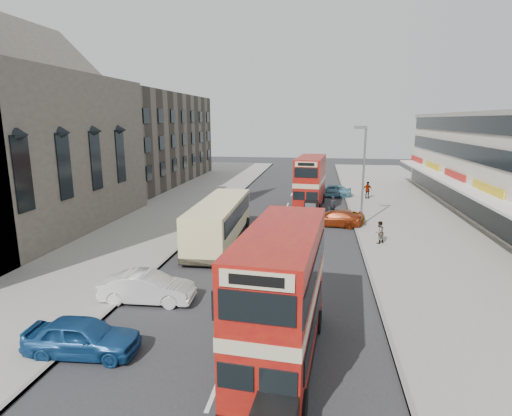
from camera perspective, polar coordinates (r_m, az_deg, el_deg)
The scene contains 19 objects.
ground at distance 17.79m, azimuth -2.45°, elevation -16.65°, with size 160.00×160.00×0.00m, color #28282B.
road_surface at distance 36.43m, azimuth 3.69°, elevation -1.44°, with size 12.00×90.00×0.01m, color #28282B.
pavement_right at distance 37.35m, azimuth 22.36°, elevation -1.90°, with size 12.00×90.00×0.15m, color gray.
pavement_left at distance 39.30m, azimuth -14.00°, elevation -0.67°, with size 12.00×90.00×0.15m, color gray.
kerb_left at distance 37.43m, azimuth -5.64°, elevation -0.99°, with size 0.20×90.00×0.16m, color gray.
kerb_right at distance 36.40m, azimuth 13.31°, elevation -1.65°, with size 0.20×90.00×0.16m, color gray.
brick_terrace at distance 58.95m, azimuth -16.60°, elevation 9.19°, with size 14.00×28.00×12.00m, color #66594C.
street_lamp at distance 33.66m, azimuth 14.66°, elevation 5.33°, with size 1.00×0.20×8.12m.
bus_main at distance 14.64m, azimuth 3.52°, elevation -12.27°, with size 2.98×8.85×4.79m.
bus_second at distance 40.96m, azimuth 7.57°, elevation 3.64°, with size 3.07×8.99×4.86m.
coach at distance 28.81m, azimuth -5.09°, elevation -1.74°, with size 3.01×10.71×2.82m.
car_left_near at distance 17.13m, azimuth -23.03°, elevation -16.17°, with size 1.70×4.22×1.44m, color navy.
car_left_front at distance 20.57m, azimuth -14.89°, elevation -10.67°, with size 1.55×4.44×1.46m, color silver.
car_right_a at distance 34.20m, azimuth 10.85°, elevation -1.43°, with size 1.82×4.47×1.30m, color maroon.
car_right_b at distance 35.24m, azimuth 11.61°, elevation -1.20°, with size 1.87×4.06×1.13m, color #BA6312.
car_right_c at distance 46.96m, azimuth 10.52°, elevation 2.39°, with size 1.76×4.38×1.49m, color #5591AA.
pedestrian_near at distance 29.69m, azimuth 16.81°, elevation -3.23°, with size 0.59×0.40×1.60m, color gray.
pedestrian_far at distance 46.31m, azimuth 15.27°, elevation 2.45°, with size 1.09×0.45×1.86m, color gray.
cyclist at distance 37.28m, azimuth 10.64°, elevation -0.32°, with size 0.85×1.87×1.93m.
Camera 1 is at (3.11, -15.27, 8.58)m, focal length 28.68 mm.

